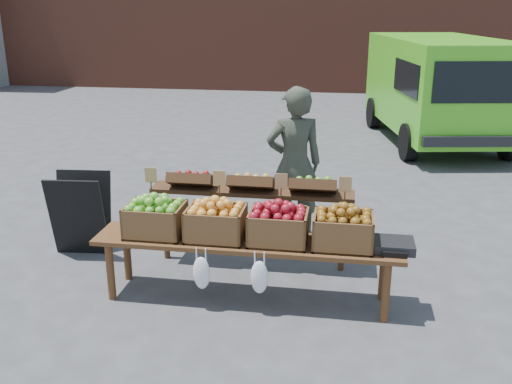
% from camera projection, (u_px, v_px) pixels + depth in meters
% --- Properties ---
extents(ground, '(80.00, 80.00, 0.00)m').
position_uv_depth(ground, '(230.00, 317.00, 4.85)').
color(ground, '#454548').
extents(delivery_van, '(2.73, 4.62, 1.94)m').
position_uv_depth(delivery_van, '(437.00, 91.00, 10.68)').
color(delivery_van, '#4DC221').
rests_on(delivery_van, ground).
extents(vendor, '(0.72, 0.58, 1.71)m').
position_uv_depth(vendor, '(294.00, 164.00, 6.25)').
color(vendor, '#333A2D').
rests_on(vendor, ground).
extents(chalkboard_sign, '(0.61, 0.37, 0.88)m').
position_uv_depth(chalkboard_sign, '(81.00, 214.00, 5.97)').
color(chalkboard_sign, black).
rests_on(chalkboard_sign, ground).
extents(back_table, '(2.10, 0.44, 1.04)m').
position_uv_depth(back_table, '(252.00, 216.00, 5.68)').
color(back_table, '#3C2514').
rests_on(back_table, ground).
extents(display_bench, '(2.70, 0.56, 0.57)m').
position_uv_depth(display_bench, '(247.00, 270.00, 5.07)').
color(display_bench, '#503018').
rests_on(display_bench, ground).
extents(crate_golden_apples, '(0.50, 0.40, 0.28)m').
position_uv_depth(crate_golden_apples, '(155.00, 220.00, 5.06)').
color(crate_golden_apples, '#42881B').
rests_on(crate_golden_apples, display_bench).
extents(crate_russet_pears, '(0.50, 0.40, 0.28)m').
position_uv_depth(crate_russet_pears, '(216.00, 223.00, 4.97)').
color(crate_russet_pears, yellow).
rests_on(crate_russet_pears, display_bench).
extents(crate_red_apples, '(0.50, 0.40, 0.28)m').
position_uv_depth(crate_red_apples, '(278.00, 227.00, 4.89)').
color(crate_red_apples, maroon).
rests_on(crate_red_apples, display_bench).
extents(crate_green_apples, '(0.50, 0.40, 0.28)m').
position_uv_depth(crate_green_apples, '(343.00, 231.00, 4.81)').
color(crate_green_apples, '#90611B').
rests_on(crate_green_apples, display_bench).
extents(weighing_scale, '(0.34, 0.30, 0.08)m').
position_uv_depth(weighing_scale, '(394.00, 245.00, 4.78)').
color(weighing_scale, black).
rests_on(weighing_scale, display_bench).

